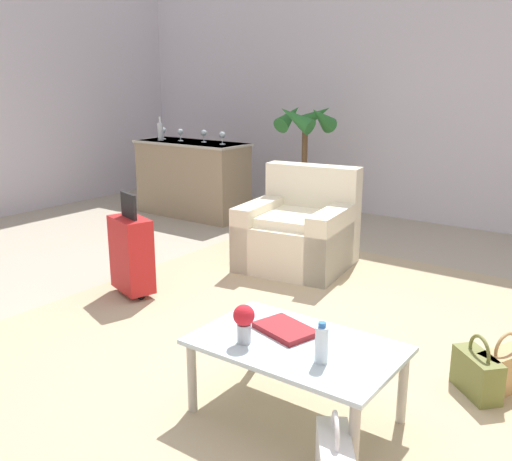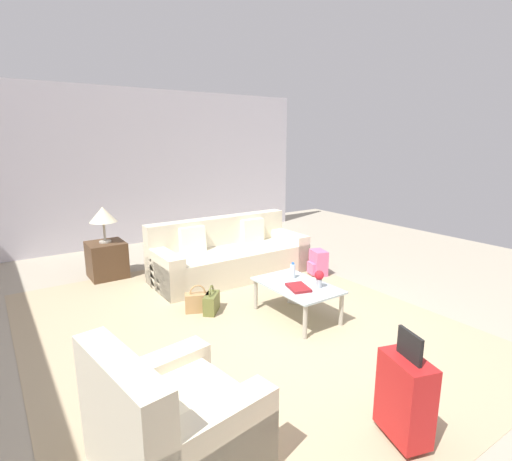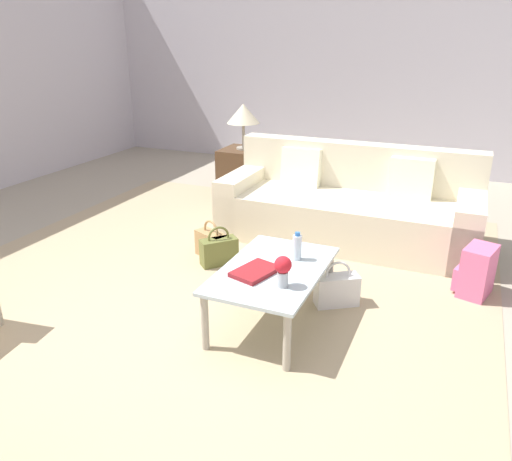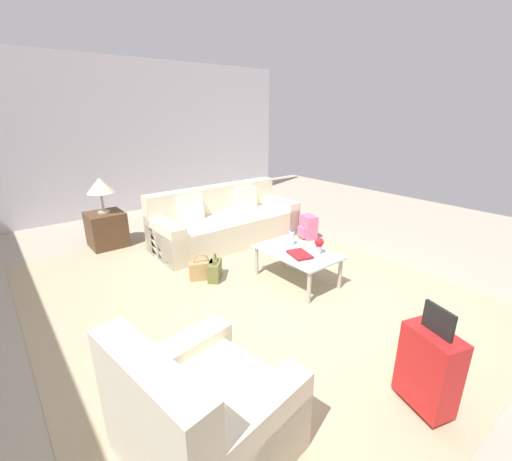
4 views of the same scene
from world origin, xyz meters
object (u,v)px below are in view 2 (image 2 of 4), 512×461
(armchair, at_px, (169,430))
(coffee_table_book, at_px, (298,288))
(water_bottle, at_px, (293,271))
(handbag_tan, at_px, (198,302))
(table_lamp, at_px, (103,215))
(handbag_white, at_px, (296,290))
(backpack_pink, at_px, (318,263))
(couch, at_px, (228,257))
(flower_vase, at_px, (319,277))
(coffee_table, at_px, (297,289))
(handbag_olive, at_px, (212,302))
(side_table, at_px, (107,260))
(suitcase_red, at_px, (405,397))

(armchair, height_order, coffee_table_book, armchair)
(armchair, distance_m, water_bottle, 2.74)
(armchair, distance_m, handbag_tan, 2.48)
(table_lamp, distance_m, handbag_white, 3.14)
(water_bottle, relative_size, handbag_tan, 0.57)
(table_lamp, bearing_deg, handbag_white, -142.18)
(coffee_table_book, bearing_deg, backpack_pink, -34.13)
(backpack_pink, bearing_deg, couch, 56.14)
(armchair, relative_size, flower_vase, 5.09)
(coffee_table, bearing_deg, coffee_table_book, 146.31)
(table_lamp, distance_m, handbag_tan, 2.24)
(armchair, height_order, handbag_white, armchair)
(handbag_olive, bearing_deg, side_table, 18.88)
(coffee_table_book, distance_m, table_lamp, 3.29)
(armchair, bearing_deg, handbag_tan, -30.60)
(backpack_pink, bearing_deg, coffee_table_book, 129.34)
(couch, distance_m, armchair, 3.85)
(coffee_table, distance_m, handbag_tan, 1.25)
(flower_vase, height_order, handbag_olive, flower_vase)
(armchair, height_order, handbag_tan, armchair)
(side_table, xyz_separation_m, handbag_olive, (-2.09, -0.72, -0.15))
(handbag_white, distance_m, handbag_tan, 1.33)
(water_bottle, height_order, table_lamp, table_lamp)
(coffee_table, bearing_deg, armchair, 121.08)
(coffee_table, bearing_deg, flower_vase, -145.71)
(handbag_olive, height_order, handbag_white, same)
(coffee_table, xyz_separation_m, handbag_white, (0.42, -0.35, -0.24))
(suitcase_red, bearing_deg, handbag_white, -23.48)
(armchair, xyz_separation_m, backpack_pink, (2.31, -3.46, -0.11))
(table_lamp, bearing_deg, backpack_pink, -122.79)
(armchair, distance_m, suitcase_red, 1.63)
(couch, distance_m, flower_vase, 2.04)
(water_bottle, xyz_separation_m, handbag_white, (0.22, -0.25, -0.39))
(suitcase_red, xyz_separation_m, handbag_white, (2.42, -1.05, -0.23))
(table_lamp, relative_size, backpack_pink, 1.39)
(couch, relative_size, table_lamp, 4.36)
(armchair, relative_size, handbag_white, 2.92)
(coffee_table_book, distance_m, suitcase_red, 1.98)
(flower_vase, bearing_deg, handbag_tan, 45.84)
(couch, xyz_separation_m, coffee_table_book, (-1.92, 0.18, 0.13))
(table_lamp, height_order, handbag_tan, table_lamp)
(coffee_table, bearing_deg, table_lamp, 28.18)
(handbag_tan, bearing_deg, backpack_pink, -85.15)
(flower_vase, xyz_separation_m, suitcase_red, (-1.78, 0.85, -0.19))
(armchair, xyz_separation_m, side_table, (4.11, -0.67, -0.02))
(backpack_pink, bearing_deg, handbag_tan, 94.85)
(water_bottle, distance_m, table_lamp, 3.09)
(coffee_table, bearing_deg, handbag_olive, 48.00)
(backpack_pink, bearing_deg, coffee_table, 127.86)
(couch, height_order, backpack_pink, couch)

